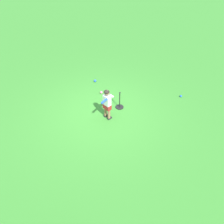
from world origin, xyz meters
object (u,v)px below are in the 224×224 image
at_px(play_ball_midfield, 101,92).
at_px(batting_tee, 120,105).
at_px(child_batter, 107,102).
at_px(play_ball_far_right, 95,81).
at_px(play_ball_behind_batter, 181,96).

height_order(play_ball_midfield, batting_tee, batting_tee).
bearing_deg(child_batter, play_ball_midfield, -111.06).
height_order(child_batter, play_ball_far_right, child_batter).
bearing_deg(batting_tee, play_ball_midfield, -83.03).
xyz_separation_m(play_ball_midfield, batting_tee, (-0.13, 1.06, 0.06)).
bearing_deg(play_ball_far_right, batting_tee, 88.50).
xyz_separation_m(play_ball_far_right, play_ball_behind_batter, (-2.21, 2.55, -0.01)).
relative_size(child_batter, batting_tee, 1.74).
height_order(play_ball_behind_batter, batting_tee, batting_tee).
distance_m(child_batter, play_ball_far_right, 2.34).
xyz_separation_m(play_ball_behind_batter, batting_tee, (2.26, -0.65, 0.07)).
distance_m(play_ball_far_right, play_ball_midfield, 0.86).
bearing_deg(play_ball_behind_batter, play_ball_far_right, -49.08).
xyz_separation_m(child_batter, batting_tee, (-0.64, -0.25, -0.55)).
bearing_deg(child_batter, play_ball_behind_batter, 172.21).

